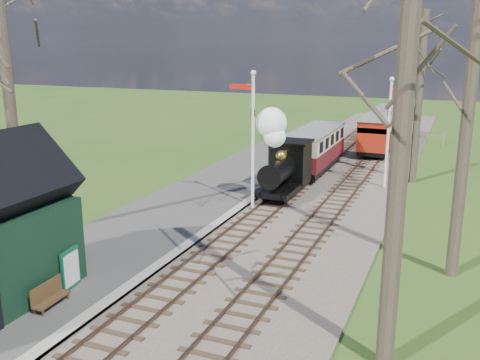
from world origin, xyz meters
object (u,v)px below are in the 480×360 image
object	(u,v)px
red_carriage_a	(378,134)
semaphore_near	(252,131)
semaphore_far	(390,125)
sign_board	(70,269)
locomotive	(282,158)
red_carriage_b	(389,123)
person	(38,281)
coach	(315,147)
bench	(49,295)

from	to	relation	value
red_carriage_a	semaphore_near	bearing A→B (deg)	-103.14
semaphore_near	semaphore_far	bearing A→B (deg)	49.40
semaphore_far	sign_board	xyz separation A→B (m)	(-7.07, -15.84, -2.54)
locomotive	sign_board	bearing A→B (deg)	-102.68
red_carriage_b	person	distance (m)	31.31
semaphore_near	locomotive	xyz separation A→B (m)	(0.76, 2.10, -1.59)
locomotive	red_carriage_b	size ratio (longest dim) A/B	0.88
red_carriage_b	semaphore_far	bearing A→B (deg)	-82.74
coach	red_carriage_a	bearing A→B (deg)	67.48
semaphore_far	person	xyz separation A→B (m)	(-7.36, -16.86, -2.55)
semaphore_near	red_carriage_b	bearing A→B (deg)	80.41
locomotive	person	distance (m)	13.36
semaphore_far	person	size ratio (longest dim) A/B	4.78
sign_board	coach	bearing A→B (deg)	81.48
coach	semaphore_far	bearing A→B (deg)	-26.32
red_carriage_b	sign_board	distance (m)	30.25
red_carriage_b	sign_board	world-z (taller)	red_carriage_b
sign_board	semaphore_near	bearing A→B (deg)	78.91
locomotive	bench	distance (m)	13.44
red_carriage_a	sign_board	bearing A→B (deg)	-102.31
red_carriage_a	semaphore_far	bearing A→B (deg)	-78.12
person	coach	bearing A→B (deg)	9.35
locomotive	red_carriage_a	xyz separation A→B (m)	(2.61, 12.33, -0.57)
coach	red_carriage_a	xyz separation A→B (m)	(2.60, 6.27, -0.03)
semaphore_far	person	distance (m)	18.58
coach	red_carriage_b	distance (m)	12.05
semaphore_near	red_carriage_a	bearing A→B (deg)	76.86
coach	sign_board	size ratio (longest dim) A/B	5.77
red_carriage_b	locomotive	bearing A→B (deg)	-98.33
red_carriage_a	person	bearing A→B (deg)	-102.45
red_carriage_b	red_carriage_a	bearing A→B (deg)	-90.00
coach	red_carriage_b	world-z (taller)	coach
coach	locomotive	bearing A→B (deg)	-90.11
sign_board	bench	world-z (taller)	sign_board
semaphore_near	sign_board	xyz separation A→B (m)	(-1.93, -9.84, -2.81)
semaphore_near	semaphore_far	distance (m)	7.91
red_carriage_a	bench	world-z (taller)	red_carriage_a
semaphore_far	locomotive	xyz separation A→B (m)	(-4.39, -3.90, -1.32)
semaphore_far	sign_board	distance (m)	17.53
semaphore_near	coach	size ratio (longest dim) A/B	0.88
sign_board	person	world-z (taller)	sign_board
semaphore_far	semaphore_near	bearing A→B (deg)	-130.60
locomotive	sign_board	world-z (taller)	locomotive
semaphore_near	locomotive	size ratio (longest dim) A/B	1.41
red_carriage_a	coach	bearing A→B (deg)	-112.52
coach	sign_board	world-z (taller)	coach
coach	sign_board	bearing A→B (deg)	-98.52
locomotive	bench	world-z (taller)	locomotive
sign_board	bench	xyz separation A→B (m)	(0.19, -1.18, -0.28)
semaphore_far	locomotive	size ratio (longest dim) A/B	1.30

